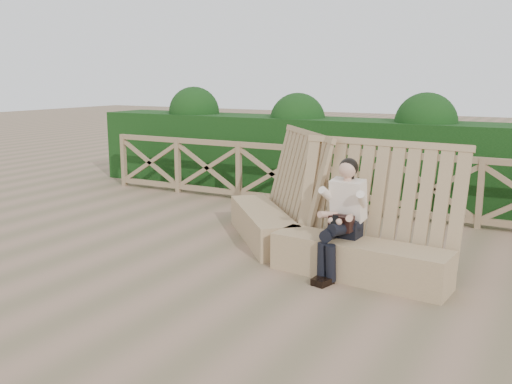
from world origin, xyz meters
The scene contains 5 objects.
ground centered at (0.00, 0.00, 0.00)m, with size 60.00×60.00×0.00m, color brown.
bench centered at (0.48, 0.96, 0.40)m, with size 3.67×2.28×1.58m.
woman centered at (1.08, 0.51, 0.74)m, with size 0.40×0.83×1.37m.
guardrail centered at (0.00, 3.50, 0.55)m, with size 10.10×0.09×1.10m.
hedge centered at (0.00, 4.70, 0.75)m, with size 12.00×1.20×1.50m, color black.
Camera 1 is at (3.35, -5.57, 2.29)m, focal length 40.00 mm.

